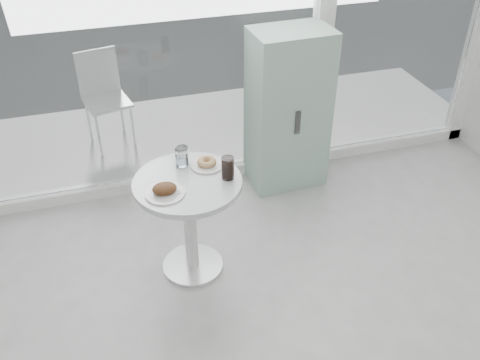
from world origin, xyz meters
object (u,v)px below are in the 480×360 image
object	(u,v)px
plate_fritter	(165,190)
water_tumbler_a	(181,158)
plate_donut	(207,163)
water_tumbler_b	(183,156)
mint_cabinet	(288,110)
patio_chair	(104,93)
cola_glass	(228,168)
main_table	(189,207)

from	to	relation	value
plate_fritter	water_tumbler_a	xyz separation A→B (m)	(0.16, 0.29, 0.03)
plate_donut	water_tumbler_a	size ratio (longest dim) A/B	1.71
plate_donut	water_tumbler_a	bearing A→B (deg)	162.16
water_tumbler_b	mint_cabinet	bearing A→B (deg)	33.12
patio_chair	plate_donut	xyz separation A→B (m)	(0.57, -1.80, 0.23)
patio_chair	cola_glass	distance (m)	2.10
plate_donut	water_tumbler_b	size ratio (longest dim) A/B	1.73
plate_donut	plate_fritter	bearing A→B (deg)	-144.43
main_table	water_tumbler_a	size ratio (longest dim) A/B	5.89
water_tumbler_a	cola_glass	distance (m)	0.35
main_table	water_tumbler_b	xyz separation A→B (m)	(0.02, 0.21, 0.28)
plate_donut	cola_glass	bearing A→B (deg)	-61.73
water_tumbler_a	patio_chair	bearing A→B (deg)	102.98
main_table	water_tumbler_a	bearing A→B (deg)	89.05
water_tumbler_a	water_tumbler_b	bearing A→B (deg)	60.46
mint_cabinet	cola_glass	bearing A→B (deg)	-132.75
plate_fritter	plate_donut	size ratio (longest dim) A/B	1.15
patio_chair	plate_fritter	distance (m)	2.06
water_tumbler_b	cola_glass	size ratio (longest dim) A/B	0.82
main_table	plate_fritter	distance (m)	0.31
patio_chair	water_tumbler_a	size ratio (longest dim) A/B	6.90
water_tumbler_b	plate_fritter	bearing A→B (deg)	-119.63
main_table	patio_chair	xyz separation A→B (m)	(-0.40, 1.93, 0.01)
main_table	water_tumbler_b	distance (m)	0.35
main_table	water_tumbler_a	world-z (taller)	water_tumbler_a
mint_cabinet	patio_chair	world-z (taller)	mint_cabinet
plate_fritter	main_table	bearing A→B (deg)	31.64
mint_cabinet	patio_chair	size ratio (longest dim) A/B	1.53
main_table	cola_glass	distance (m)	0.40
mint_cabinet	plate_fritter	world-z (taller)	mint_cabinet
cola_glass	plate_fritter	bearing A→B (deg)	-172.96
main_table	cola_glass	size ratio (longest dim) A/B	4.88
mint_cabinet	plate_fritter	xyz separation A→B (m)	(-1.20, -0.98, 0.11)
patio_chair	plate_donut	distance (m)	1.90
patio_chair	cola_glass	xyz separation A→B (m)	(0.66, -1.98, 0.28)
water_tumbler_a	cola_glass	xyz separation A→B (m)	(0.26, -0.23, 0.02)
patio_chair	water_tumbler_b	world-z (taller)	patio_chair
plate_donut	cola_glass	distance (m)	0.21
mint_cabinet	plate_fritter	distance (m)	1.55
plate_fritter	mint_cabinet	bearing A→B (deg)	39.15
plate_fritter	water_tumbler_a	bearing A→B (deg)	60.36
cola_glass	patio_chair	bearing A→B (deg)	108.52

